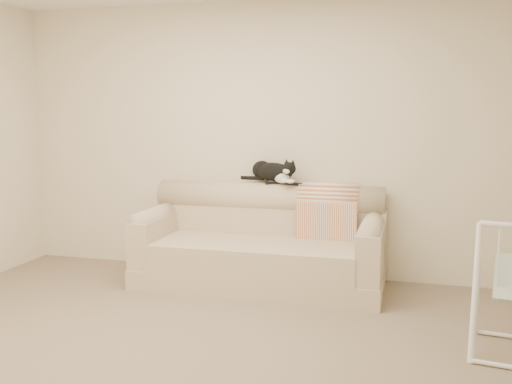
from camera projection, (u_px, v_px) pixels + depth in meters
ground_plane at (190, 353)px, 3.72m from camera, size 5.00×5.00×0.00m
room_shell at (186, 118)px, 3.51m from camera, size 5.04×4.04×2.60m
sofa at (261, 246)px, 5.20m from camera, size 2.20×0.93×0.90m
remote_a at (274, 182)px, 5.35m from camera, size 0.18×0.13×0.03m
remote_b at (294, 183)px, 5.28m from camera, size 0.18×0.09×0.02m
tuxedo_cat at (273, 172)px, 5.35m from camera, size 0.58×0.39×0.23m
throw_blanket at (329, 204)px, 5.22m from camera, size 0.55×0.38×0.58m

